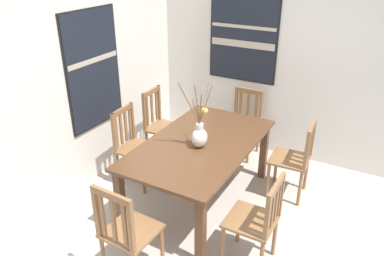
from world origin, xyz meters
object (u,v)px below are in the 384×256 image
object	(u,v)px
chair_1	(295,158)
chair_3	(161,125)
chair_2	(134,145)
dining_table	(200,150)
centerpiece_vase	(200,135)
painting_on_side_wall	(243,35)
chair_4	(257,220)
chair_0	(127,231)
chair_5	(243,121)
painting_on_back_wall	(93,70)

from	to	relation	value
chair_1	chair_3	bearing A→B (deg)	90.41
chair_2	chair_3	xyz separation A→B (m)	(0.63, 0.03, 0.00)
dining_table	centerpiece_vase	distance (m)	0.25
chair_1	painting_on_side_wall	xyz separation A→B (m)	(0.90, 1.06, 1.09)
dining_table	chair_3	bearing A→B (deg)	55.85
dining_table	chair_4	distance (m)	1.06
chair_0	chair_5	bearing A→B (deg)	-0.11
dining_table	chair_1	xyz separation A→B (m)	(0.63, -0.87, -0.17)
chair_2	chair_5	xyz separation A→B (m)	(1.30, -0.87, -0.02)
centerpiece_vase	dining_table	bearing A→B (deg)	23.41
chair_0	chair_1	bearing A→B (deg)	-25.21
chair_1	chair_5	world-z (taller)	chair_1
chair_2	chair_0	bearing A→B (deg)	-145.13
chair_5	painting_on_side_wall	distance (m)	1.14
dining_table	chair_4	bearing A→B (deg)	-123.69
dining_table	chair_0	bearing A→B (deg)	179.14
painting_on_side_wall	chair_5	bearing A→B (deg)	-145.25
chair_0	chair_3	xyz separation A→B (m)	(1.88, 0.89, 0.00)
chair_5	painting_on_back_wall	size ratio (longest dim) A/B	0.67
chair_3	chair_4	bearing A→B (deg)	-123.93
chair_0	chair_1	distance (m)	2.09
dining_table	chair_4	xyz separation A→B (m)	(-0.58, -0.87, -0.17)
painting_on_back_wall	chair_1	bearing A→B (deg)	-72.95
chair_5	painting_on_back_wall	distance (m)	2.09
dining_table	painting_on_side_wall	distance (m)	1.80
chair_1	chair_0	bearing A→B (deg)	154.79
dining_table	chair_3	xyz separation A→B (m)	(0.62, 0.91, -0.16)
painting_on_back_wall	chair_5	bearing A→B (deg)	-45.17
chair_4	dining_table	bearing A→B (deg)	56.31
chair_0	chair_3	size ratio (longest dim) A/B	1.00
dining_table	centerpiece_vase	xyz separation A→B (m)	(-0.09, -0.04, 0.23)
centerpiece_vase	chair_4	world-z (taller)	centerpiece_vase
dining_table	chair_2	world-z (taller)	chair_2
chair_2	chair_3	bearing A→B (deg)	2.48
chair_1	centerpiece_vase	bearing A→B (deg)	130.87
chair_1	chair_3	xyz separation A→B (m)	(-0.01, 1.79, 0.01)
painting_on_back_wall	painting_on_side_wall	size ratio (longest dim) A/B	1.11
chair_0	chair_4	xyz separation A→B (m)	(0.68, -0.89, -0.01)
chair_1	chair_2	xyz separation A→B (m)	(-0.65, 1.76, 0.01)
chair_1	painting_on_back_wall	world-z (taller)	painting_on_back_wall
dining_table	chair_2	xyz separation A→B (m)	(-0.01, 0.89, -0.16)
dining_table	chair_5	world-z (taller)	chair_5
chair_1	painting_on_back_wall	bearing A→B (deg)	107.05
centerpiece_vase	chair_5	world-z (taller)	centerpiece_vase
chair_3	painting_on_side_wall	bearing A→B (deg)	-38.76
chair_0	chair_3	world-z (taller)	chair_3
chair_2	chair_4	xyz separation A→B (m)	(-0.57, -1.76, -0.01)
chair_2	painting_on_side_wall	bearing A→B (deg)	-24.48
centerpiece_vase	chair_0	size ratio (longest dim) A/B	0.75
dining_table	chair_2	bearing A→B (deg)	90.92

